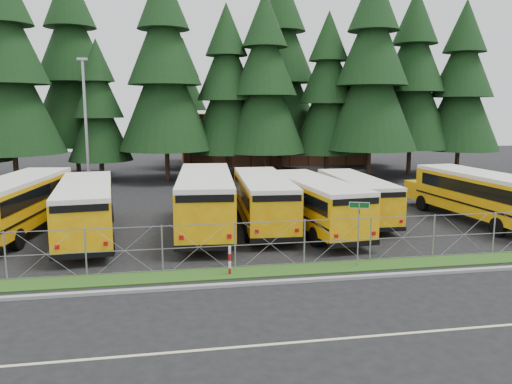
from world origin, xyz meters
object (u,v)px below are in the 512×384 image
(bus_0, at_px, (20,205))
(light_standard, at_px, (86,125))
(striped_bollard, at_px, (230,261))
(street_sign, at_px, (359,220))
(bus_east, at_px, (477,197))
(bus_4, at_px, (262,201))
(bus_6, at_px, (354,198))
(bus_3, at_px, (205,202))
(bus_1, at_px, (86,210))
(bus_5, at_px, (313,205))

(bus_0, height_order, light_standard, light_standard)
(striped_bollard, bearing_deg, street_sign, 1.41)
(bus_0, distance_m, bus_east, 25.86)
(bus_0, relative_size, light_standard, 1.14)
(bus_4, height_order, street_sign, bus_4)
(bus_east, bearing_deg, bus_6, 160.58)
(bus_6, height_order, street_sign, street_sign)
(bus_3, bearing_deg, bus_1, -170.18)
(bus_3, bearing_deg, light_standard, 130.58)
(bus_4, bearing_deg, bus_east, -1.54)
(light_standard, bearing_deg, street_sign, -52.98)
(street_sign, height_order, light_standard, light_standard)
(bus_5, distance_m, bus_6, 3.84)
(bus_1, bearing_deg, light_standard, 91.41)
(bus_east, xyz_separation_m, striped_bollard, (-15.55, -7.05, -0.89))
(bus_6, relative_size, bus_east, 0.89)
(bus_4, relative_size, street_sign, 3.95)
(bus_4, distance_m, light_standard, 15.36)
(bus_0, bearing_deg, bus_6, 7.89)
(bus_1, height_order, light_standard, light_standard)
(bus_0, distance_m, street_sign, 17.99)
(bus_1, xyz_separation_m, bus_east, (22.12, -0.02, 0.01))
(bus_east, bearing_deg, bus_4, 170.69)
(bus_4, bearing_deg, bus_5, -24.39)
(bus_east, height_order, street_sign, bus_east)
(bus_3, distance_m, striped_bollard, 7.75)
(street_sign, bearing_deg, bus_1, 150.09)
(bus_1, height_order, bus_6, bus_1)
(bus_0, relative_size, bus_1, 1.03)
(bus_6, height_order, bus_east, bus_east)
(bus_0, height_order, bus_east, bus_0)
(bus_6, distance_m, bus_east, 7.17)
(bus_0, distance_m, light_standard, 10.29)
(bus_1, xyz_separation_m, light_standard, (-1.49, 11.02, 4.03))
(bus_1, bearing_deg, bus_east, -6.32)
(bus_6, bearing_deg, bus_5, -145.72)
(bus_east, distance_m, light_standard, 26.36)
(bus_4, bearing_deg, bus_1, -170.91)
(bus_4, relative_size, bus_east, 0.98)
(bus_1, distance_m, light_standard, 11.82)
(bus_0, height_order, bus_1, bus_0)
(bus_4, xyz_separation_m, bus_6, (5.76, 0.80, -0.14))
(bus_3, relative_size, bus_4, 1.10)
(bus_6, xyz_separation_m, striped_bollard, (-8.62, -8.87, -0.72))
(bus_6, distance_m, light_standard, 19.51)
(bus_5, distance_m, light_standard, 18.08)
(bus_0, xyz_separation_m, bus_1, (3.67, -1.78, -0.04))
(bus_0, bearing_deg, bus_5, 0.14)
(bus_3, xyz_separation_m, light_standard, (-7.66, 10.42, 3.90))
(bus_3, bearing_deg, bus_0, 177.40)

